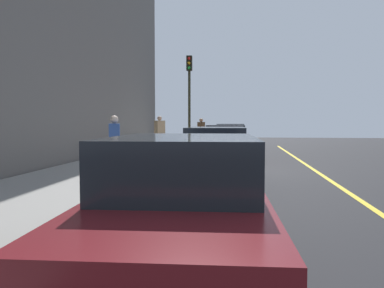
% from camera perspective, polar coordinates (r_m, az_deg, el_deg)
% --- Properties ---
extents(ground_plane, '(56.00, 56.00, 0.00)m').
position_cam_1_polar(ground_plane, '(13.34, 4.04, -3.96)').
color(ground_plane, black).
extents(sidewalk, '(28.00, 4.60, 0.15)m').
position_cam_1_polar(sidewalk, '(13.88, -9.71, -3.40)').
color(sidewalk, gray).
rests_on(sidewalk, ground).
extents(lane_stripe_centre, '(28.00, 0.14, 0.01)m').
position_cam_1_polar(lane_stripe_centre, '(13.56, 17.71, -3.97)').
color(lane_stripe_centre, gold).
rests_on(lane_stripe_centre, ground).
extents(snow_bank_curb, '(6.18, 0.56, 0.22)m').
position_cam_1_polar(snow_bank_curb, '(18.75, 2.73, -1.51)').
color(snow_bank_curb, white).
rests_on(snow_bank_curb, ground).
extents(parked_car_charcoal, '(4.50, 1.90, 1.51)m').
position_cam_1_polar(parked_car_charcoal, '(24.18, 5.56, 1.10)').
color(parked_car_charcoal, black).
rests_on(parked_car_charcoal, ground).
extents(parked_car_red, '(4.78, 1.97, 1.51)m').
position_cam_1_polar(parked_car_red, '(17.33, 4.83, 0.24)').
color(parked_car_red, black).
rests_on(parked_car_red, ground).
extents(parked_car_navy, '(4.82, 1.99, 1.51)m').
position_cam_1_polar(parked_car_navy, '(11.13, 3.44, -1.47)').
color(parked_car_navy, black).
rests_on(parked_car_navy, ground).
extents(parked_car_maroon, '(4.40, 2.03, 1.51)m').
position_cam_1_polar(parked_car_maroon, '(4.45, -1.39, -8.75)').
color(parked_car_maroon, black).
rests_on(parked_car_maroon, ground).
extents(pedestrian_brown_coat, '(0.54, 0.50, 1.70)m').
position_cam_1_polar(pedestrian_brown_coat, '(23.81, 1.32, 1.80)').
color(pedestrian_brown_coat, black).
rests_on(pedestrian_brown_coat, sidewalk).
extents(pedestrian_tan_coat, '(0.57, 0.54, 1.79)m').
position_cam_1_polar(pedestrian_tan_coat, '(20.35, -4.65, 1.67)').
color(pedestrian_tan_coat, black).
rests_on(pedestrian_tan_coat, sidewalk).
extents(pedestrian_blue_coat, '(0.52, 0.54, 1.69)m').
position_cam_1_polar(pedestrian_blue_coat, '(11.07, -11.03, -0.04)').
color(pedestrian_blue_coat, black).
rests_on(pedestrian_blue_coat, sidewalk).
extents(traffic_light_pole, '(0.35, 0.26, 4.62)m').
position_cam_1_polar(traffic_light_pole, '(19.05, -0.39, 8.03)').
color(traffic_light_pole, '#2D2D19').
rests_on(traffic_light_pole, sidewalk).
extents(rolling_suitcase, '(0.34, 0.22, 0.85)m').
position_cam_1_polar(rolling_suitcase, '(24.28, 1.72, 0.28)').
color(rolling_suitcase, '#191E38').
rests_on(rolling_suitcase, sidewalk).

